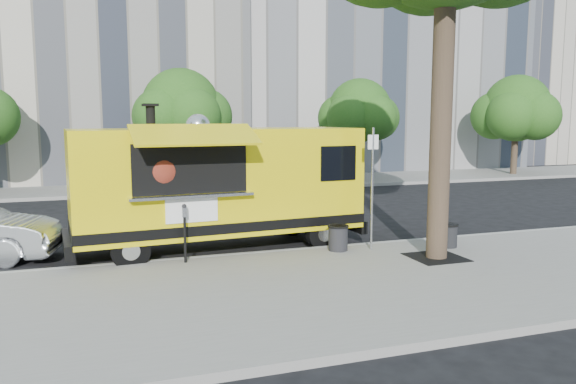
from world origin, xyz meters
The scene contains 15 objects.
ground centered at (0.00, 0.00, 0.00)m, with size 120.00×120.00×0.00m, color black.
sidewalk centered at (0.00, -4.00, 0.07)m, with size 60.00×6.00×0.15m, color gray.
curb centered at (0.00, -0.93, 0.07)m, with size 60.00×0.14×0.16m, color #999993.
far_sidewalk centered at (0.00, 13.50, 0.07)m, with size 60.00×5.00×0.15m, color gray.
building_mid centered at (12.00, 23.00, 10.00)m, with size 20.00×14.00×20.00m, color #AEA8A3.
building_right centered at (30.00, 24.00, 8.00)m, with size 16.00×12.00×16.00m, color beige.
tree_well centered at (2.60, -2.80, 0.15)m, with size 1.20×1.20×0.02m, color black.
far_tree_b centered at (-1.00, 12.70, 3.83)m, with size 3.60×3.60×5.50m.
far_tree_c centered at (8.00, 12.40, 3.72)m, with size 3.24×3.24×5.21m.
far_tree_d centered at (18.00, 12.60, 3.89)m, with size 3.78×3.78×5.64m.
sign_post centered at (1.55, -1.55, 1.85)m, with size 0.28×0.06×3.00m.
parking_meter centered at (-3.00, -1.35, 0.98)m, with size 0.11×0.11×1.33m.
food_truck centered at (-1.93, 0.17, 1.74)m, with size 7.60×3.87×3.69m.
trash_bin_left centered at (0.73, -1.39, 0.48)m, with size 0.52×0.52×0.62m.
trash_bin_right centered at (3.50, -1.95, 0.46)m, with size 0.49×0.49×0.58m.
Camera 1 is at (-4.80, -13.74, 3.40)m, focal length 35.00 mm.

